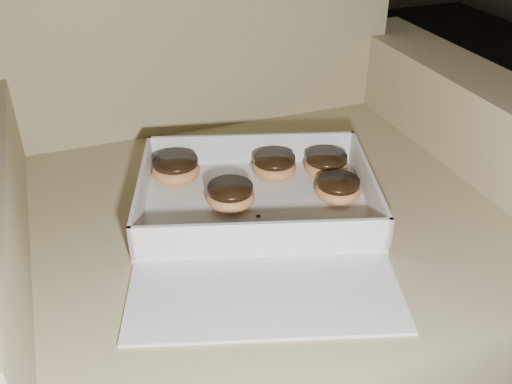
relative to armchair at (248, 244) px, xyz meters
The scene contains 12 objects.
floor 0.52m from the armchair, 26.69° to the left, with size 4.50×4.50×0.00m, color black.
armchair is the anchor object (origin of this frame).
bakery_box 0.19m from the armchair, 99.81° to the right, with size 0.47×0.51×0.06m.
donut_a 0.19m from the armchair, 125.70° to the right, with size 0.08×0.08×0.04m.
donut_b 0.23m from the armchair, 44.59° to the right, with size 0.07×0.07×0.04m.
donut_c 0.17m from the armchair, 11.53° to the right, with size 0.08×0.08×0.04m.
donut_d 0.21m from the armchair, 162.62° to the left, with size 0.08×0.08×0.04m.
donut_e 0.21m from the armchair, 15.18° to the right, with size 0.08×0.08×0.04m.
crumb_a 0.25m from the armchair, 72.00° to the right, with size 0.01×0.01×0.00m, color black.
crumb_b 0.24m from the armchair, 132.17° to the right, with size 0.01×0.01×0.00m, color black.
crumb_c 0.19m from the armchair, 100.95° to the right, with size 0.01×0.01×0.00m, color black.
crumb_d 0.27m from the armchair, 61.94° to the right, with size 0.01×0.01×0.00m, color black.
Camera 1 is at (-0.64, -0.98, 0.97)m, focal length 40.00 mm.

